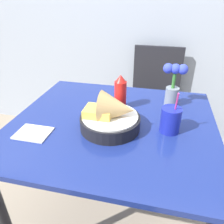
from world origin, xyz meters
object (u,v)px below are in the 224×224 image
chair_far_window (155,93)px  ketchup_bottle (120,92)px  flower_vase (173,85)px  drink_cup (170,121)px  food_basket (112,116)px

chair_far_window → ketchup_bottle: size_ratio=4.87×
chair_far_window → ketchup_bottle: (-0.16, -0.72, 0.30)m
ketchup_bottle → flower_vase: 0.28m
flower_vase → chair_far_window: bearing=99.1°
drink_cup → flower_vase: 0.27m
drink_cup → chair_far_window: bearing=96.1°
food_basket → ketchup_bottle: bearing=90.5°
food_basket → drink_cup: drink_cup is taller
ketchup_bottle → drink_cup: drink_cup is taller
drink_cup → flower_vase: size_ratio=0.86×
ketchup_bottle → flower_vase: bearing=19.2°
chair_far_window → food_basket: size_ratio=3.34×
ketchup_bottle → drink_cup: size_ratio=0.93×
food_basket → flower_vase: (0.26, 0.29, 0.06)m
ketchup_bottle → chair_far_window: bearing=77.4°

